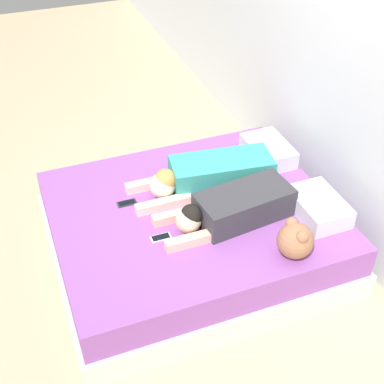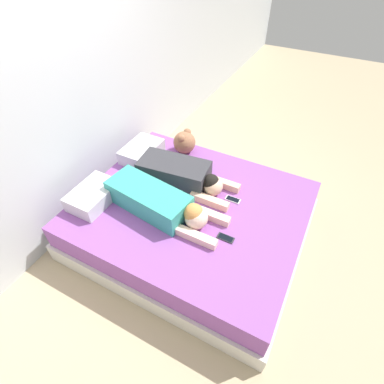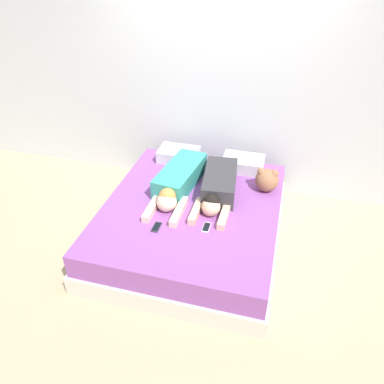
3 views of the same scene
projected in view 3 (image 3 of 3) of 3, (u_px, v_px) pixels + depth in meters
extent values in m
plane|color=tan|center=(192.00, 237.00, 3.97)|extent=(12.00, 12.00, 0.00)
cube|color=silver|center=(220.00, 82.00, 4.16)|extent=(12.00, 0.06, 2.60)
cube|color=beige|center=(192.00, 230.00, 3.92)|extent=(1.76, 2.05, 0.20)
cube|color=#8C4C9E|center=(192.00, 214.00, 3.79)|extent=(1.70, 1.99, 0.24)
cube|color=silver|center=(179.00, 155.00, 4.41)|extent=(0.46, 0.31, 0.14)
cube|color=silver|center=(243.00, 163.00, 4.24)|extent=(0.46, 0.31, 0.14)
cube|color=teal|center=(181.00, 176.00, 3.96)|extent=(0.41, 0.80, 0.22)
sphere|color=beige|center=(167.00, 202.00, 3.59)|extent=(0.20, 0.20, 0.20)
sphere|color=#D18C47|center=(167.00, 197.00, 3.59)|extent=(0.17, 0.17, 0.17)
cube|color=beige|center=(153.00, 207.00, 3.63)|extent=(0.07, 0.42, 0.07)
cube|color=beige|center=(179.00, 212.00, 3.57)|extent=(0.07, 0.42, 0.07)
cube|color=#333338|center=(220.00, 182.00, 3.86)|extent=(0.40, 0.71, 0.22)
sphere|color=beige|center=(211.00, 207.00, 3.54)|extent=(0.18, 0.18, 0.18)
sphere|color=black|center=(212.00, 202.00, 3.53)|extent=(0.15, 0.15, 0.15)
cube|color=beige|center=(196.00, 211.00, 3.58)|extent=(0.07, 0.37, 0.07)
cube|color=beige|center=(224.00, 216.00, 3.52)|extent=(0.07, 0.37, 0.07)
cube|color=#2D2D33|center=(157.00, 227.00, 3.43)|extent=(0.06, 0.14, 0.01)
cube|color=black|center=(156.00, 227.00, 3.42)|extent=(0.05, 0.12, 0.00)
cube|color=silver|center=(206.00, 227.00, 3.42)|extent=(0.06, 0.14, 0.01)
cube|color=black|center=(206.00, 227.00, 3.42)|extent=(0.05, 0.12, 0.00)
sphere|color=#996647|center=(267.00, 180.00, 3.87)|extent=(0.24, 0.24, 0.24)
sphere|color=#996647|center=(261.00, 172.00, 3.83)|extent=(0.08, 0.08, 0.08)
sphere|color=#996647|center=(274.00, 174.00, 3.80)|extent=(0.08, 0.08, 0.08)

